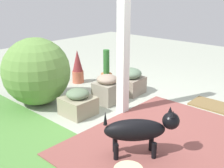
# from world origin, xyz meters

# --- Properties ---
(ground_plane) EXTENTS (12.00, 12.00, 0.00)m
(ground_plane) POSITION_xyz_m (0.00, 0.00, 0.00)
(ground_plane) COLOR #A5AC9B
(brick_path) EXTENTS (1.80, 2.40, 0.02)m
(brick_path) POSITION_xyz_m (-0.76, 0.42, 0.01)
(brick_path) COLOR brown
(brick_path) RESTS_ON ground
(porch_pillar) EXTENTS (0.14, 0.14, 2.06)m
(porch_pillar) POSITION_xyz_m (0.19, 0.07, 1.03)
(porch_pillar) COLOR white
(porch_pillar) RESTS_ON ground
(stone_planter_nearest) EXTENTS (0.47, 0.47, 0.46)m
(stone_planter_nearest) POSITION_xyz_m (0.62, -0.64, 0.23)
(stone_planter_nearest) COLOR gray
(stone_planter_nearest) RESTS_ON ground
(stone_planter_near) EXTENTS (0.38, 0.38, 0.48)m
(stone_planter_near) POSITION_xyz_m (0.61, -0.04, 0.23)
(stone_planter_near) COLOR gray
(stone_planter_near) RESTS_ON ground
(stone_planter_mid) EXTENTS (0.45, 0.44, 0.40)m
(stone_planter_mid) POSITION_xyz_m (0.62, 0.58, 0.18)
(stone_planter_mid) COLOR gray
(stone_planter_mid) RESTS_ON ground
(round_shrub) EXTENTS (1.08, 1.08, 1.08)m
(round_shrub) POSITION_xyz_m (1.43, 0.74, 0.54)
(round_shrub) COLOR #608B40
(round_shrub) RESTS_ON ground
(terracotta_pot_spiky) EXTENTS (0.23, 0.23, 0.66)m
(terracotta_pot_spiky) POSITION_xyz_m (1.76, -0.40, 0.31)
(terracotta_pot_spiky) COLOR #B95C45
(terracotta_pot_spiky) RESTS_ON ground
(terracotta_pot_tall) EXTENTS (0.22, 0.22, 0.69)m
(terracotta_pot_tall) POSITION_xyz_m (1.25, -0.70, 0.25)
(terracotta_pot_tall) COLOR #C26E3F
(terracotta_pot_tall) RESTS_ON ground
(dog) EXTENTS (0.69, 0.70, 0.57)m
(dog) POSITION_xyz_m (-0.72, 0.84, 0.33)
(dog) COLOR black
(dog) RESTS_ON ground
(doormat) EXTENTS (0.70, 0.44, 0.03)m
(doormat) POSITION_xyz_m (-0.77, -1.07, 0.01)
(doormat) COLOR olive
(doormat) RESTS_ON ground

